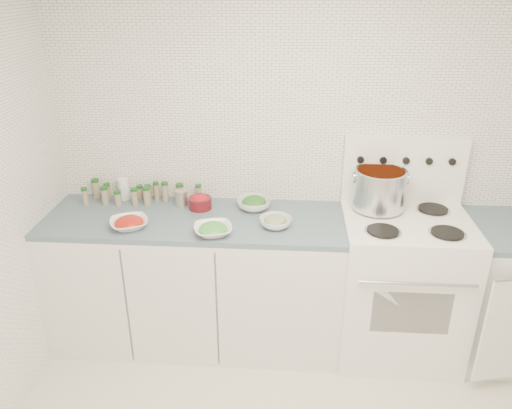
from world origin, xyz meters
The scene contains 12 objects.
room_walls centered at (0.00, 0.00, 1.56)m, with size 3.54×3.04×2.52m.
counter_left centered at (-0.82, 1.19, 0.45)m, with size 1.85×0.62×0.90m.
stove centered at (0.48, 1.19, 0.50)m, with size 0.76×0.70×1.36m.
stock_pot centered at (0.31, 1.33, 1.08)m, with size 0.34×0.32×0.24m.
bowl_tomato centered at (-1.18, 1.03, 0.93)m, with size 0.29×0.29×0.07m.
bowl_snowpea centered at (-0.67, 0.98, 0.93)m, with size 0.27×0.27×0.07m.
bowl_broccoli centered at (-0.46, 1.35, 0.94)m, with size 0.27×0.27×0.09m.
bowl_zucchini centered at (-0.31, 1.10, 0.94)m, with size 0.21×0.21×0.08m.
bowl_pepper centered at (-0.81, 1.33, 0.94)m, with size 0.15×0.15×0.09m.
salt_canister centered at (-1.34, 1.44, 0.97)m, with size 0.07×0.07×0.14m, color white.
tin_can centered at (-0.94, 1.37, 0.95)m, with size 0.08×0.08×0.10m, color #B1AB96.
spice_cluster centered at (-1.25, 1.41, 0.96)m, with size 0.77×0.16×0.13m.
Camera 1 is at (-0.24, -1.55, 2.25)m, focal length 35.00 mm.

